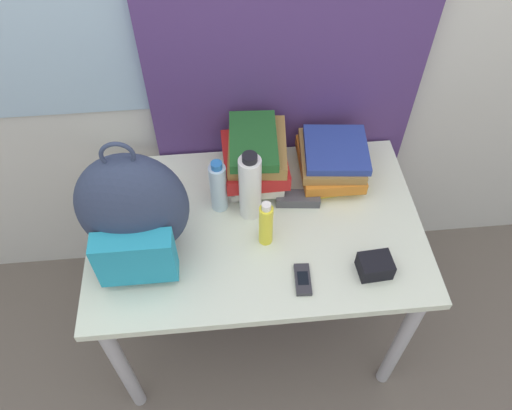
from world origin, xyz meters
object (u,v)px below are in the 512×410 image
at_px(book_stack_left, 255,157).
at_px(sports_bottle, 250,187).
at_px(backpack, 133,212).
at_px(camera_pouch, 375,266).
at_px(book_stack_center, 332,160).
at_px(water_bottle, 218,187).
at_px(sunscreen_bottle, 266,224).
at_px(sunglasses_case, 298,199).
at_px(cell_phone, 303,280).

height_order(book_stack_left, sports_bottle, sports_bottle).
relative_size(backpack, camera_pouch, 4.37).
distance_m(book_stack_center, camera_pouch, 0.42).
relative_size(book_stack_left, book_stack_center, 1.06).
distance_m(book_stack_left, water_bottle, 0.18).
relative_size(book_stack_center, sunscreen_bottle, 1.48).
height_order(water_bottle, camera_pouch, water_bottle).
distance_m(backpack, book_stack_center, 0.72).
distance_m(backpack, sunglasses_case, 0.56).
xyz_separation_m(backpack, sunglasses_case, (0.52, 0.15, -0.17)).
height_order(water_bottle, sports_bottle, sports_bottle).
height_order(backpack, cell_phone, backpack).
height_order(book_stack_left, camera_pouch, book_stack_left).
bearing_deg(sunglasses_case, camera_pouch, -56.88).
xyz_separation_m(sunscreen_bottle, sunglasses_case, (0.13, 0.15, -0.07)).
distance_m(book_stack_left, cell_phone, 0.46).
bearing_deg(water_bottle, camera_pouch, -33.42).
height_order(sports_bottle, sunglasses_case, sports_bottle).
bearing_deg(water_bottle, book_stack_left, 40.94).
bearing_deg(cell_phone, camera_pouch, 3.70).
relative_size(sports_bottle, sunglasses_case, 1.75).
distance_m(sunscreen_bottle, camera_pouch, 0.36).
distance_m(sports_bottle, camera_pouch, 0.46).
bearing_deg(book_stack_left, camera_pouch, -51.93).
bearing_deg(water_bottle, cell_phone, -53.39).
distance_m(book_stack_left, sports_bottle, 0.15).
relative_size(water_bottle, sunglasses_case, 1.37).
height_order(sunscreen_bottle, cell_phone, sunscreen_bottle).
height_order(book_stack_center, sports_bottle, sports_bottle).
bearing_deg(cell_phone, book_stack_left, 103.50).
bearing_deg(cell_phone, water_bottle, 126.61).
xyz_separation_m(book_stack_left, book_stack_center, (0.27, -0.00, -0.04)).
xyz_separation_m(book_stack_center, water_bottle, (-0.40, -0.11, 0.03)).
bearing_deg(backpack, sports_bottle, 18.69).
distance_m(sports_bottle, sunscreen_bottle, 0.13).
xyz_separation_m(book_stack_left, sunglasses_case, (0.13, -0.12, -0.09)).
relative_size(sports_bottle, sunscreen_bottle, 1.48).
height_order(backpack, sports_bottle, backpack).
distance_m(water_bottle, camera_pouch, 0.56).
bearing_deg(cell_phone, book_stack_center, 69.10).
height_order(backpack, camera_pouch, backpack).
distance_m(backpack, sports_bottle, 0.38).
bearing_deg(book_stack_center, sports_bottle, -153.57).
xyz_separation_m(backpack, water_bottle, (0.25, 0.15, -0.09)).
bearing_deg(sunglasses_case, cell_phone, -95.59).
bearing_deg(book_stack_center, book_stack_left, 179.89).
distance_m(sunscreen_bottle, sunglasses_case, 0.21).
distance_m(book_stack_left, camera_pouch, 0.54).
distance_m(book_stack_center, sunscreen_bottle, 0.38).
bearing_deg(cell_phone, backpack, 161.29).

